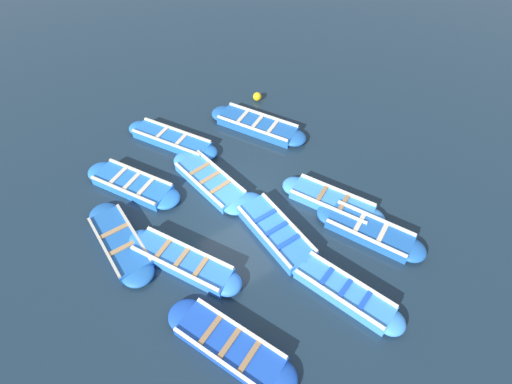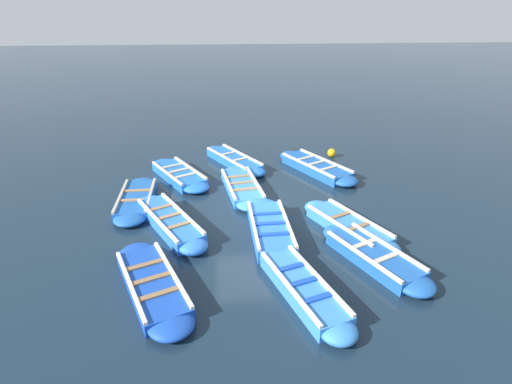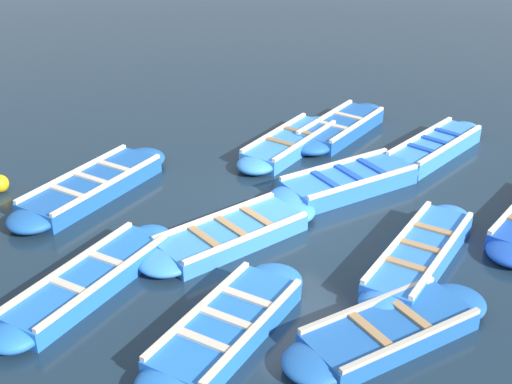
% 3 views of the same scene
% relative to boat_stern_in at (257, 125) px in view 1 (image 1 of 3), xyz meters
% --- Properties ---
extents(ground_plane, '(120.00, 120.00, 0.00)m').
position_rel_boat_stern_in_xyz_m(ground_plane, '(3.06, -2.67, -0.17)').
color(ground_plane, '#162838').
extents(boat_stern_in, '(3.97, 2.73, 0.40)m').
position_rel_boat_stern_in_xyz_m(boat_stern_in, '(0.00, 0.00, 0.00)').
color(boat_stern_in, '#1E59AD').
rests_on(boat_stern_in, ground).
extents(boat_broadside, '(3.69, 2.57, 0.38)m').
position_rel_boat_stern_in_xyz_m(boat_broadside, '(-1.06, -3.11, -0.01)').
color(boat_broadside, blue).
rests_on(boat_broadside, ground).
extents(boat_near_quay, '(3.51, 2.28, 0.38)m').
position_rel_boat_stern_in_xyz_m(boat_near_quay, '(4.50, -0.10, -0.01)').
color(boat_near_quay, '#3884E0').
rests_on(boat_near_quay, ground).
extents(boat_centre, '(3.60, 2.60, 0.38)m').
position_rel_boat_stern_in_xyz_m(boat_centre, '(0.28, -5.19, -0.01)').
color(boat_centre, blue).
rests_on(boat_centre, ground).
extents(boat_bow_out, '(3.70, 2.51, 0.43)m').
position_rel_boat_stern_in_xyz_m(boat_bow_out, '(3.88, -5.13, 0.01)').
color(boat_bow_out, blue).
rests_on(boat_bow_out, ground).
extents(boat_drifting, '(3.72, 1.47, 0.36)m').
position_rel_boat_stern_in_xyz_m(boat_drifting, '(1.54, -2.94, -0.02)').
color(boat_drifting, '#3884E0').
rests_on(boat_drifting, ground).
extents(boat_mid_row, '(3.70, 1.10, 0.41)m').
position_rel_boat_stern_in_xyz_m(boat_mid_row, '(4.51, -2.32, 0.01)').
color(boat_mid_row, blue).
rests_on(boat_mid_row, ground).
extents(boat_tucked, '(3.48, 2.24, 0.39)m').
position_rel_boat_stern_in_xyz_m(boat_tucked, '(6.03, 0.09, -0.01)').
color(boat_tucked, '#1E59AD').
rests_on(boat_tucked, ground).
extents(boat_inner_gap, '(3.57, 1.83, 0.41)m').
position_rel_boat_stern_in_xyz_m(boat_inner_gap, '(7.12, -1.91, 0.01)').
color(boat_inner_gap, '#3884E0').
rests_on(boat_inner_gap, ground).
extents(boat_far_corner, '(3.50, 1.09, 0.36)m').
position_rel_boat_stern_in_xyz_m(boat_far_corner, '(2.25, -6.37, -0.02)').
color(boat_far_corner, '#1E59AD').
rests_on(boat_far_corner, ground).
extents(boat_end_of_row, '(3.79, 2.33, 0.36)m').
position_rel_boat_stern_in_xyz_m(boat_end_of_row, '(6.66, -5.22, -0.02)').
color(boat_end_of_row, '#1947B7').
rests_on(boat_end_of_row, ground).
extents(buoy_orange_near, '(0.36, 0.36, 0.36)m').
position_rel_boat_stern_in_xyz_m(buoy_orange_near, '(-1.55, 1.01, 0.01)').
color(buoy_orange_near, '#EAB214').
rests_on(buoy_orange_near, ground).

